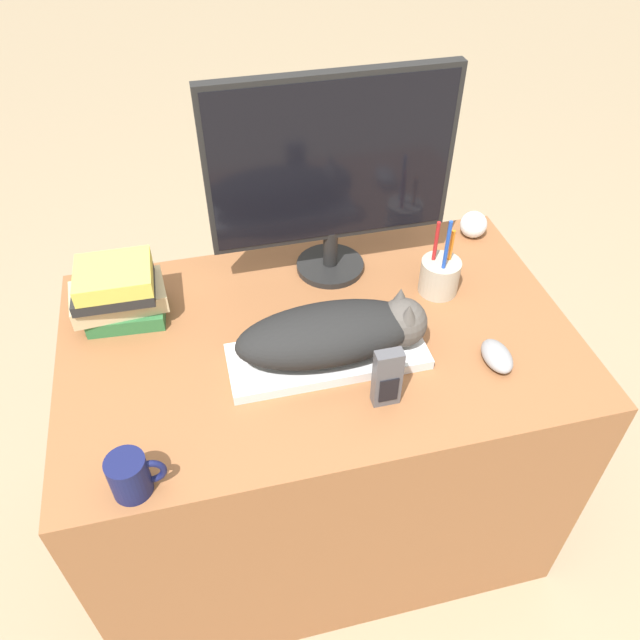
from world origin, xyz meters
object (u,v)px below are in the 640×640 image
at_px(cat, 339,332).
at_px(book_stack, 118,293).
at_px(coffee_mug, 131,476).
at_px(baseball, 474,224).
at_px(computer_mouse, 497,356).
at_px(keyboard, 327,357).
at_px(monitor, 332,168).
at_px(pen_cup, 440,275).
at_px(phone, 387,378).

relative_size(cat, book_stack, 1.91).
distance_m(coffee_mug, baseball, 1.07).
height_order(cat, computer_mouse, cat).
xyz_separation_m(keyboard, cat, (0.03, -0.00, 0.07)).
relative_size(monitor, coffee_mug, 5.60).
bearing_deg(pen_cup, cat, -150.62).
height_order(monitor, computer_mouse, monitor).
xyz_separation_m(keyboard, phone, (0.09, -0.14, 0.06)).
bearing_deg(cat, coffee_mug, -152.56).
height_order(monitor, coffee_mug, monitor).
bearing_deg(book_stack, keyboard, -29.98).
relative_size(keyboard, cat, 1.03).
distance_m(keyboard, baseball, 0.61).
distance_m(keyboard, coffee_mug, 0.47).
distance_m(cat, coffee_mug, 0.49).
xyz_separation_m(baseball, phone, (-0.41, -0.49, 0.03)).
bearing_deg(baseball, coffee_mug, -147.09).
relative_size(pen_cup, phone, 1.55).
relative_size(coffee_mug, phone, 0.73).
xyz_separation_m(keyboard, book_stack, (-0.42, 0.24, 0.06)).
bearing_deg(computer_mouse, book_stack, 156.61).
height_order(baseball, book_stack, book_stack).
height_order(cat, baseball, cat).
height_order(cat, coffee_mug, cat).
distance_m(keyboard, computer_mouse, 0.36).
height_order(computer_mouse, book_stack, book_stack).
height_order(computer_mouse, phone, phone).
height_order(baseball, phone, phone).
distance_m(pen_cup, phone, 0.38).
bearing_deg(keyboard, cat, -0.00).
relative_size(monitor, book_stack, 2.62).
distance_m(coffee_mug, pen_cup, 0.83).
bearing_deg(phone, keyboard, 122.74).
bearing_deg(keyboard, coffee_mug, -151.09).
xyz_separation_m(monitor, baseball, (0.41, 0.05, -0.25)).
height_order(computer_mouse, pen_cup, pen_cup).
xyz_separation_m(cat, computer_mouse, (0.33, -0.09, -0.06)).
height_order(keyboard, book_stack, book_stack).
height_order(pen_cup, book_stack, pen_cup).
distance_m(monitor, baseball, 0.48).
xyz_separation_m(cat, pen_cup, (0.29, 0.16, -0.03)).
xyz_separation_m(monitor, book_stack, (-0.51, -0.06, -0.21)).
xyz_separation_m(keyboard, computer_mouse, (0.35, -0.09, 0.01)).
bearing_deg(cat, phone, -65.70).
bearing_deg(coffee_mug, keyboard, 28.91).
distance_m(computer_mouse, baseball, 0.47).
height_order(monitor, baseball, monitor).
xyz_separation_m(monitor, phone, (0.00, -0.44, -0.22)).
relative_size(baseball, book_stack, 0.33).
height_order(monitor, pen_cup, monitor).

